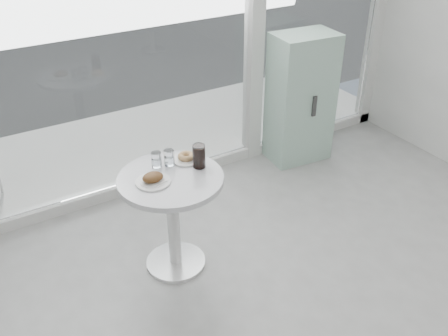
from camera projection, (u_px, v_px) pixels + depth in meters
main_table at (172, 204)px, 3.46m from camera, size 0.72×0.72×0.77m
patio_deck at (139, 141)px, 5.34m from camera, size 5.60×1.60×0.05m
mint_cabinet at (301, 99)px, 4.80m from camera, size 0.62×0.44×1.26m
plate_fritter at (153, 179)px, 3.27m from camera, size 0.23×0.23×0.07m
plate_donut at (186, 158)px, 3.52m from camera, size 0.20×0.20×0.05m
water_tumbler_a at (156, 161)px, 3.43m from camera, size 0.07×0.07×0.11m
water_tumbler_b at (169, 159)px, 3.45m from camera, size 0.07×0.07×0.12m
cola_glass at (199, 156)px, 3.41m from camera, size 0.09×0.09×0.17m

